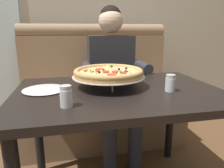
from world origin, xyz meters
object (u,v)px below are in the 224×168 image
diner_main (113,72)px  shaker_pepper_flakes (170,84)px  booth_bench (98,97)px  dining_table (119,105)px  plate_near_left (44,89)px  shaker_parmesan (66,98)px  pizza (108,73)px

diner_main → shaker_pepper_flakes: size_ratio=13.29×
booth_bench → dining_table: 0.91m
dining_table → plate_near_left: (-0.43, 0.08, 0.10)m
shaker_parmesan → booth_bench: bearing=74.7°
shaker_parmesan → shaker_pepper_flakes: bearing=12.6°
diner_main → dining_table: bearing=-98.7°
dining_table → diner_main: (0.09, 0.61, 0.07)m
diner_main → pizza: size_ratio=2.92×
dining_table → shaker_parmesan: bearing=-143.9°
dining_table → shaker_parmesan: 0.40m
dining_table → shaker_pepper_flakes: (0.27, -0.09, 0.14)m
pizza → plate_near_left: pizza is taller
diner_main → shaker_parmesan: (-0.39, -0.83, 0.06)m
booth_bench → pizza: booth_bench is taller
pizza → shaker_pepper_flakes: (0.32, -0.17, -0.05)m
pizza → shaker_parmesan: (-0.25, -0.29, -0.04)m
dining_table → shaker_pepper_flakes: 0.32m
plate_near_left → shaker_pepper_flakes: bearing=-13.5°
diner_main → shaker_parmesan: size_ratio=12.86×
booth_bench → dining_table: bearing=-90.0°
diner_main → shaker_pepper_flakes: (0.18, -0.70, 0.06)m
shaker_parmesan → shaker_pepper_flakes: (0.57, 0.13, -0.00)m
shaker_parmesan → pizza: bearing=49.4°
pizza → plate_near_left: bearing=179.8°
shaker_parmesan → shaker_pepper_flakes: size_ratio=1.03×
pizza → shaker_parmesan: pizza is taller
booth_bench → diner_main: bearing=-70.6°
booth_bench → diner_main: size_ratio=1.21×
pizza → diner_main: bearing=75.0°
shaker_parmesan → plate_near_left: shaker_parmesan is taller
dining_table → plate_near_left: bearing=169.8°
dining_table → shaker_pepper_flakes: shaker_pepper_flakes is taller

